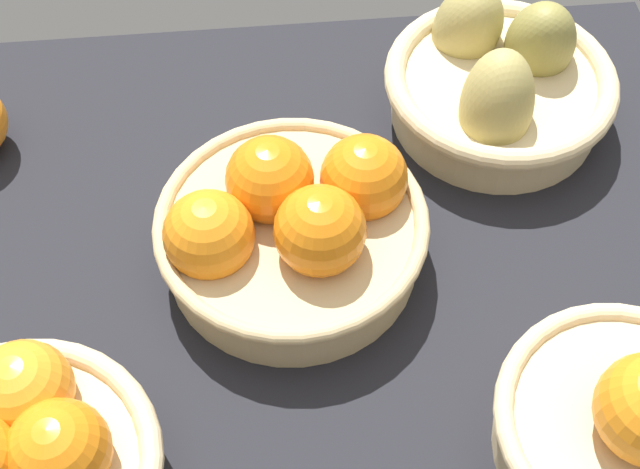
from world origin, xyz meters
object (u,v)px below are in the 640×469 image
Objects in this scene: basket_center at (292,225)px; basket_far_right_pears at (499,82)px; basket_near_right at (629,430)px; basket_near_left at (19,468)px.

basket_far_right_pears is (22.35, 16.15, -0.23)cm from basket_center.
basket_near_right is (24.13, -21.53, -0.31)cm from basket_center.
basket_far_right_pears is at bearing 39.42° from basket_near_left.
basket_near_right reaches higher than basket_near_left.
basket_near_right is 37.72cm from basket_far_right_pears.
basket_center is at bearing 138.26° from basket_near_right.
basket_center is 1.18× the size of basket_near_right.
basket_near_right is at bearing -41.74° from basket_center.
basket_near_right is (45.94, -1.38, -0.19)cm from basket_near_left.
basket_near_left is at bearing -140.58° from basket_far_right_pears.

